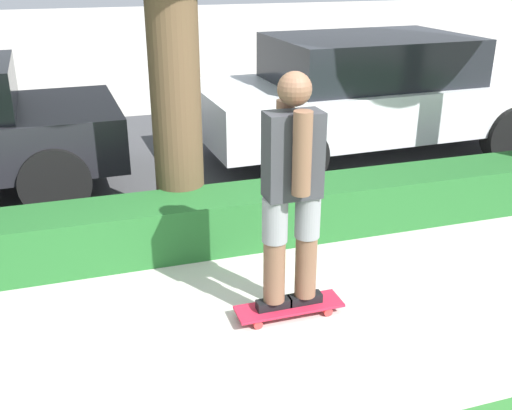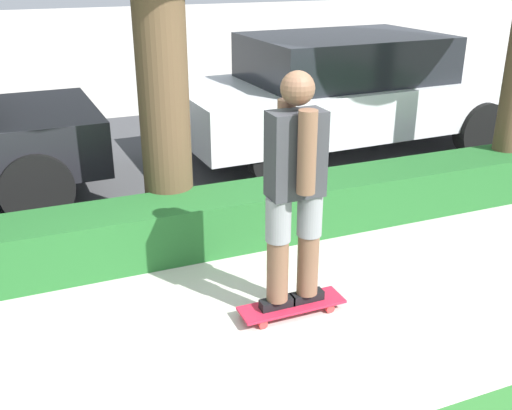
# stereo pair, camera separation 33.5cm
# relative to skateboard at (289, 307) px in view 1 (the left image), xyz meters

# --- Properties ---
(ground_plane) EXTENTS (60.00, 60.00, 0.00)m
(ground_plane) POSITION_rel_skateboard_xyz_m (-0.26, -0.27, -0.07)
(ground_plane) COLOR #BCB7AD
(street_asphalt) EXTENTS (14.55, 5.00, 0.01)m
(street_asphalt) POSITION_rel_skateboard_xyz_m (-0.26, 3.93, -0.07)
(street_asphalt) COLOR #474749
(street_asphalt) RESTS_ON ground_plane
(hedge_row) EXTENTS (14.55, 0.60, 0.49)m
(hedge_row) POSITION_rel_skateboard_xyz_m (-0.26, 1.33, 0.17)
(hedge_row) COLOR #236028
(hedge_row) RESTS_ON ground_plane
(skateboard) EXTENTS (0.81, 0.24, 0.09)m
(skateboard) POSITION_rel_skateboard_xyz_m (0.00, 0.00, 0.00)
(skateboard) COLOR red
(skateboard) RESTS_ON ground_plane
(skater_person) EXTENTS (0.50, 0.45, 1.73)m
(skater_person) POSITION_rel_skateboard_xyz_m (0.00, 0.00, 0.94)
(skater_person) COLOR black
(skater_person) RESTS_ON skateboard
(parked_car_middle) EXTENTS (4.79, 2.10, 1.56)m
(parked_car_middle) POSITION_rel_skateboard_xyz_m (2.46, 3.40, 0.76)
(parked_car_middle) COLOR silver
(parked_car_middle) RESTS_ON ground_plane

